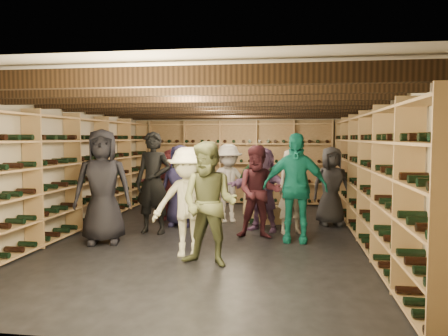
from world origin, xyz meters
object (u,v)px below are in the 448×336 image
person_3 (188,202)px  person_10 (259,184)px  person_2 (209,204)px  person_11 (263,189)px  crate_loose (256,210)px  person_4 (295,187)px  crate_stack_right (273,215)px  person_6 (180,185)px  person_7 (292,192)px  person_5 (172,185)px  person_12 (331,186)px  person_9 (228,183)px  crate_stack_left (258,201)px  person_1 (153,183)px  person_0 (103,186)px  person_8 (259,192)px

person_3 → person_10: size_ratio=1.01×
person_2 → person_11: bearing=88.0°
crate_loose → person_4: person_4 is taller
crate_stack_right → person_6: bearing=-163.9°
person_2 → person_10: bearing=93.7°
person_7 → person_10: person_10 is taller
person_4 → person_6: size_ratio=1.14×
person_5 → person_12: 3.19m
person_2 → person_9: 3.02m
person_11 → person_12: size_ratio=1.00×
person_2 → person_3: (-0.39, 0.39, -0.04)m
crate_stack_right → person_3: size_ratio=0.36×
person_5 → crate_stack_left: bearing=11.7°
person_3 → person_9: 2.63m
person_3 → person_7: (1.48, 1.75, -0.04)m
person_11 → person_12: person_12 is taller
person_1 → person_2: person_1 is taller
person_5 → person_7: person_7 is taller
person_4 → person_10: 1.63m
crate_loose → person_11: (0.27, -1.79, 0.68)m
person_0 → person_11: (2.50, 1.35, -0.16)m
person_2 → crate_stack_left: bearing=94.2°
person_0 → person_1: 1.02m
person_6 → person_7: 2.17m
person_8 → person_10: (-0.10, 1.32, -0.01)m
crate_stack_right → person_4: person_4 is taller
person_6 → person_7: bearing=-9.4°
crate_stack_left → person_2: person_2 is taller
person_12 → crate_stack_right: bearing=166.0°
person_2 → person_1: bearing=138.9°
person_9 → person_6: bearing=-169.5°
crate_loose → person_7: size_ratio=0.33×
crate_stack_right → person_7: (0.36, -0.87, 0.58)m
person_10 → person_1: bearing=-137.5°
person_1 → person_4: 2.50m
person_3 → person_10: person_3 is taller
person_0 → person_9: (1.75, 2.06, -0.14)m
person_7 → person_11: size_ratio=0.98×
person_1 → crate_stack_right: bearing=37.4°
person_3 → person_11: (0.96, 1.92, -0.02)m
person_3 → crate_loose: bearing=72.1°
person_3 → person_5: 2.75m
crate_stack_right → person_5: bearing=-178.7°
person_4 → person_6: (-2.18, 0.96, -0.11)m
crate_stack_right → person_10: 0.68m
crate_stack_left → person_5: size_ratio=0.57×
person_1 → person_11: (1.92, 0.51, -0.14)m
person_6 → person_8: 1.78m
person_6 → person_5: bearing=122.5°
crate_stack_left → person_10: (0.02, -0.08, 0.35)m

